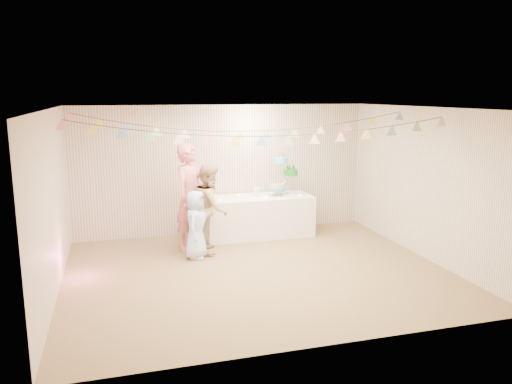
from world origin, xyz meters
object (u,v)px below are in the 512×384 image
object	(u,v)px
table	(258,216)
person_child	(196,225)
person_adult_b	(210,208)
person_adult_a	(190,197)
cake_stand	(283,178)

from	to	relation	value
table	person_child	xyz separation A→B (m)	(-1.42, -1.04, 0.19)
table	person_adult_b	world-z (taller)	person_adult_b
person_adult_a	person_child	xyz separation A→B (m)	(0.01, -0.53, -0.38)
table	cake_stand	size ratio (longest dim) A/B	2.69
cake_stand	person_adult_a	bearing A→B (deg)	-164.20
cake_stand	person_child	distance (m)	2.32
table	person_adult_a	distance (m)	1.62
cake_stand	person_child	xyz separation A→B (m)	(-1.97, -1.09, -0.55)
person_adult_a	table	bearing A→B (deg)	-27.80
cake_stand	person_adult_b	size ratio (longest dim) A/B	0.50
cake_stand	person_adult_b	world-z (taller)	person_adult_b
person_adult_a	person_child	world-z (taller)	person_adult_a
person_adult_b	person_adult_a	bearing A→B (deg)	68.23
person_child	cake_stand	bearing A→B (deg)	-36.80
person_adult_a	person_adult_b	bearing A→B (deg)	-81.27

